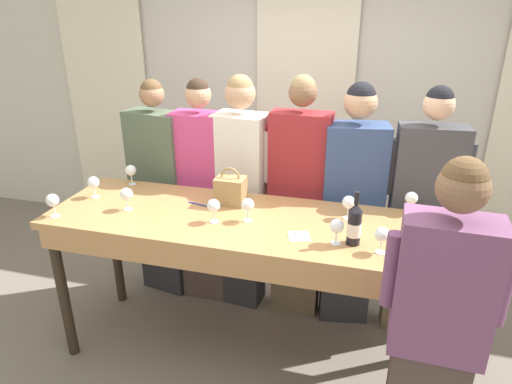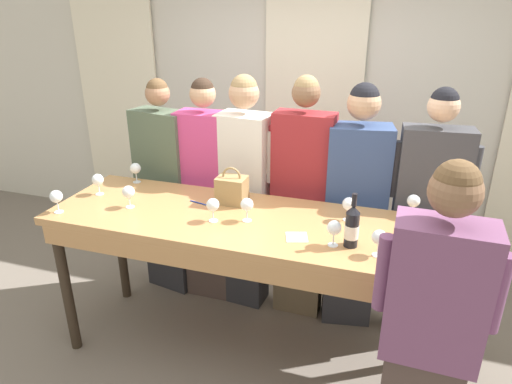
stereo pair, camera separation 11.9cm
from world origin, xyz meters
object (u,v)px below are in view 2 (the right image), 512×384
(tasting_bar, at_px, (251,237))
(wine_glass_center_mid, at_px, (379,238))
(wine_glass_back_mid, at_px, (128,192))
(wine_bottle, at_px, (352,227))
(wine_glass_front_right, at_px, (334,228))
(wine_glass_back_left, at_px, (56,197))
(wine_glass_back_right, at_px, (135,169))
(wine_glass_near_host, at_px, (413,201))
(guest_striped_shirt, at_px, (302,199))
(wine_glass_center_left, at_px, (213,205))
(guest_navy_coat, at_px, (354,208))
(guest_cream_sweater, at_px, (245,193))
(host_pouring, at_px, (428,339))
(wine_glass_front_left, at_px, (98,180))
(guest_olive_jacket, at_px, (165,188))
(wine_glass_front_mid, at_px, (349,204))
(wine_glass_center_right, at_px, (247,205))
(guest_beige_cap, at_px, (426,218))
(guest_pink_top, at_px, (207,192))
(handbag, at_px, (232,189))

(tasting_bar, distance_m, wine_glass_center_mid, 0.82)
(wine_glass_back_mid, bearing_deg, wine_glass_center_mid, -4.78)
(wine_bottle, bearing_deg, wine_glass_front_right, -164.13)
(wine_glass_back_left, relative_size, wine_glass_back_right, 1.00)
(wine_glass_near_host, xyz_separation_m, guest_striped_shirt, (-0.75, 0.26, -0.20))
(tasting_bar, xyz_separation_m, wine_glass_back_mid, (-0.81, -0.05, 0.21))
(wine_glass_back_right, height_order, guest_striped_shirt, guest_striped_shirt)
(wine_glass_front_right, relative_size, wine_glass_back_right, 1.00)
(wine_glass_center_left, distance_m, guest_navy_coat, 1.07)
(guest_cream_sweater, bearing_deg, wine_glass_back_left, -136.95)
(host_pouring, bearing_deg, wine_glass_back_right, 155.03)
(host_pouring, bearing_deg, wine_glass_front_left, 162.79)
(wine_glass_back_left, relative_size, host_pouring, 0.09)
(guest_olive_jacket, xyz_separation_m, guest_cream_sweater, (0.68, -0.00, 0.05))
(wine_glass_front_right, height_order, wine_glass_back_right, same)
(wine_bottle, distance_m, wine_glass_center_mid, 0.16)
(wine_glass_front_left, bearing_deg, wine_glass_back_right, 66.20)
(wine_glass_center_left, distance_m, wine_glass_center_mid, 0.99)
(wine_glass_front_left, distance_m, wine_glass_front_mid, 1.70)
(wine_glass_center_mid, distance_m, host_pouring, 0.55)
(wine_glass_back_mid, relative_size, wine_glass_back_right, 1.00)
(wine_glass_center_right, distance_m, wine_glass_near_host, 1.02)
(wine_glass_back_left, distance_m, guest_beige_cap, 2.42)
(guest_pink_top, relative_size, guest_navy_coat, 0.99)
(guest_beige_cap, bearing_deg, guest_pink_top, 180.00)
(wine_glass_center_right, relative_size, wine_glass_back_left, 1.00)
(wine_glass_front_mid, distance_m, wine_glass_back_left, 1.82)
(guest_olive_jacket, bearing_deg, wine_glass_front_right, -27.92)
(tasting_bar, relative_size, guest_olive_jacket, 1.46)
(wine_glass_center_left, bearing_deg, guest_olive_jacket, 135.82)
(wine_glass_center_right, bearing_deg, wine_glass_back_right, 160.16)
(wine_glass_back_mid, distance_m, guest_olive_jacket, 0.73)
(tasting_bar, distance_m, host_pouring, 1.19)
(wine_glass_back_right, height_order, wine_glass_near_host, same)
(handbag, bearing_deg, wine_glass_front_right, -26.88)
(wine_glass_near_host, bearing_deg, handbag, -173.05)
(wine_glass_front_left, distance_m, wine_glass_center_mid, 1.92)
(handbag, relative_size, wine_glass_center_right, 1.68)
(wine_glass_front_mid, xyz_separation_m, wine_glass_center_mid, (0.20, -0.37, 0.00))
(wine_glass_front_left, height_order, guest_striped_shirt, guest_striped_shirt)
(wine_glass_front_left, distance_m, guest_beige_cap, 2.25)
(wine_bottle, xyz_separation_m, wine_glass_front_right, (-0.09, -0.03, -0.01))
(wine_glass_back_mid, bearing_deg, wine_glass_center_left, -1.91)
(wine_glass_near_host, bearing_deg, host_pouring, -84.20)
(wine_bottle, bearing_deg, wine_glass_center_mid, -22.26)
(wine_glass_front_right, distance_m, guest_cream_sweater, 1.12)
(wine_glass_front_right, relative_size, wine_glass_near_host, 1.00)
(wine_glass_back_mid, xyz_separation_m, guest_olive_jacket, (-0.12, 0.68, -0.25))
(wine_glass_near_host, bearing_deg, wine_glass_front_mid, -155.40)
(wine_glass_center_right, xyz_separation_m, guest_pink_top, (-0.55, 0.63, -0.24))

